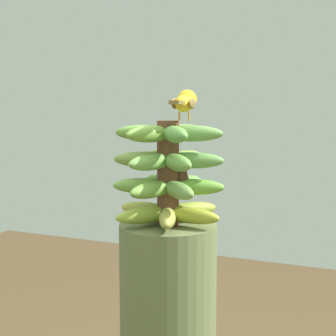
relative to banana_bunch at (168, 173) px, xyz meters
The scene contains 2 objects.
banana_bunch is the anchor object (origin of this frame).
perched_bird 0.18m from the banana_bunch, 167.73° to the right, with size 0.06×0.19×0.07m.
Camera 1 is at (-0.49, 1.13, 1.60)m, focal length 54.62 mm.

